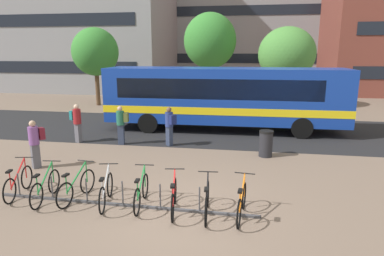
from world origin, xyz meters
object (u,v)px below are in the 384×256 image
at_px(commuter_navy_pack_0, 170,124).
at_px(street_tree_0, 210,41).
at_px(commuter_olive_pack_1, 121,122).
at_px(parked_bicycle_black_6, 207,201).
at_px(commuter_maroon_pack_2, 35,141).
at_px(parked_bicycle_red_5, 174,198).
at_px(parked_bicycle_red_0, 19,183).
at_px(city_bus, 226,96).
at_px(street_tree_1, 95,52).
at_px(parked_bicycle_green_4, 141,193).
at_px(parked_bicycle_green_2, 77,187).
at_px(commuter_teal_pack_3, 77,121).
at_px(parked_bicycle_green_1, 46,187).
at_px(trash_bin, 266,143).
at_px(street_tree_2, 287,54).
at_px(parked_bicycle_silver_3, 106,191).
at_px(parked_bicycle_orange_7, 242,203).

distance_m(commuter_navy_pack_0, street_tree_0, 13.63).
height_order(commuter_olive_pack_1, street_tree_0, street_tree_0).
bearing_deg(parked_bicycle_black_6, commuter_maroon_pack_2, 63.91).
bearing_deg(parked_bicycle_red_5, parked_bicycle_red_0, 78.09).
distance_m(city_bus, street_tree_1, 12.38).
relative_size(parked_bicycle_green_4, commuter_maroon_pack_2, 1.01).
height_order(parked_bicycle_green_2, commuter_teal_pack_3, commuter_teal_pack_3).
relative_size(parked_bicycle_green_4, parked_bicycle_red_5, 1.01).
relative_size(parked_bicycle_green_1, trash_bin, 1.67).
height_order(parked_bicycle_black_6, trash_bin, trash_bin).
bearing_deg(street_tree_2, parked_bicycle_silver_3, -109.81).
distance_m(parked_bicycle_black_6, commuter_olive_pack_1, 7.43).
xyz_separation_m(parked_bicycle_green_2, commuter_olive_pack_1, (-0.85, 5.59, 0.60)).
bearing_deg(street_tree_1, trash_bin, -42.45).
bearing_deg(trash_bin, commuter_olive_pack_1, 173.33).
height_order(city_bus, street_tree_2, street_tree_2).
relative_size(trash_bin, street_tree_2, 0.18).
height_order(parked_bicycle_green_1, street_tree_0, street_tree_0).
bearing_deg(parked_bicycle_black_6, city_bus, -3.11).
bearing_deg(parked_bicycle_silver_3, parked_bicycle_green_2, 69.71).
bearing_deg(parked_bicycle_green_2, parked_bicycle_black_6, -87.43).
bearing_deg(street_tree_1, parked_bicycle_green_4, -61.76).
relative_size(parked_bicycle_silver_3, commuter_teal_pack_3, 0.97).
bearing_deg(parked_bicycle_green_1, commuter_maroon_pack_2, 31.03).
xyz_separation_m(parked_bicycle_green_4, street_tree_1, (-8.54, 15.90, 3.59)).
distance_m(parked_bicycle_green_2, street_tree_2, 19.22).
distance_m(parked_bicycle_green_2, parked_bicycle_green_4, 1.86).
bearing_deg(street_tree_0, parked_bicycle_red_0, -99.94).
bearing_deg(trash_bin, street_tree_2, 81.25).
bearing_deg(commuter_navy_pack_0, parked_bicycle_silver_3, 125.79).
relative_size(parked_bicycle_red_5, parked_bicycle_orange_7, 0.99).
distance_m(parked_bicycle_red_5, street_tree_1, 18.99).
height_order(parked_bicycle_black_6, street_tree_0, street_tree_0).
bearing_deg(parked_bicycle_red_5, commuter_navy_pack_0, 5.26).
relative_size(parked_bicycle_red_5, street_tree_0, 0.25).
bearing_deg(city_bus, street_tree_2, 64.81).
relative_size(city_bus, parked_bicycle_orange_7, 7.01).
bearing_deg(city_bus, parked_bicycle_red_0, -120.74).
distance_m(city_bus, parked_bicycle_green_2, 9.79).
xyz_separation_m(parked_bicycle_green_4, parked_bicycle_red_5, (0.91, -0.18, 0.00)).
bearing_deg(parked_bicycle_green_1, parked_bicycle_red_0, 72.59).
height_order(commuter_navy_pack_0, commuter_teal_pack_3, commuter_teal_pack_3).
bearing_deg(city_bus, trash_bin, -66.76).
xyz_separation_m(commuter_navy_pack_0, street_tree_2, (5.97, 11.73, 2.86)).
relative_size(parked_bicycle_orange_7, street_tree_2, 0.30).
height_order(parked_bicycle_orange_7, commuter_olive_pack_1, commuter_olive_pack_1).
distance_m(parked_bicycle_green_1, street_tree_2, 19.69).
distance_m(parked_bicycle_green_2, parked_bicycle_orange_7, 4.49).
relative_size(parked_bicycle_red_0, parked_bicycle_green_1, 0.99).
relative_size(parked_bicycle_black_6, parked_bicycle_orange_7, 1.00).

